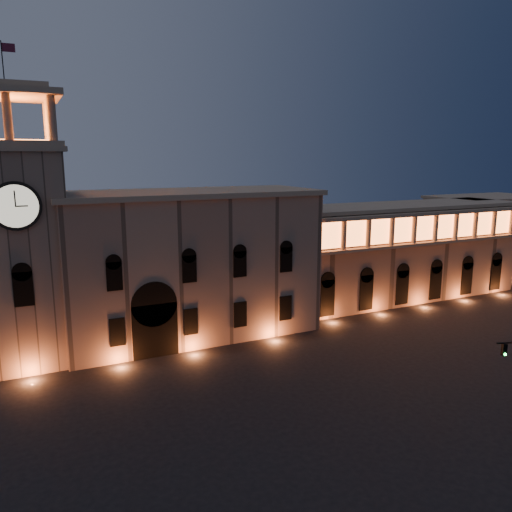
# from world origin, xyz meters

# --- Properties ---
(ground) EXTENTS (160.00, 160.00, 0.00)m
(ground) POSITION_xyz_m (0.00, 0.00, 0.00)
(ground) COLOR black
(ground) RESTS_ON ground
(government_building) EXTENTS (30.80, 12.80, 17.60)m
(government_building) POSITION_xyz_m (-2.08, 21.93, 8.77)
(government_building) COLOR #8D6F5C
(government_building) RESTS_ON ground
(clock_tower) EXTENTS (9.80, 9.80, 32.40)m
(clock_tower) POSITION_xyz_m (-20.50, 20.98, 12.50)
(clock_tower) COLOR #8D6F5C
(clock_tower) RESTS_ON ground
(colonnade_wing) EXTENTS (40.60, 11.50, 14.50)m
(colonnade_wing) POSITION_xyz_m (32.00, 23.92, 7.33)
(colonnade_wing) COLOR #876A56
(colonnade_wing) RESTS_ON ground
(secondary_building) EXTENTS (20.00, 12.00, 14.00)m
(secondary_building) POSITION_xyz_m (58.00, 30.00, 7.00)
(secondary_building) COLOR #876A56
(secondary_building) RESTS_ON ground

